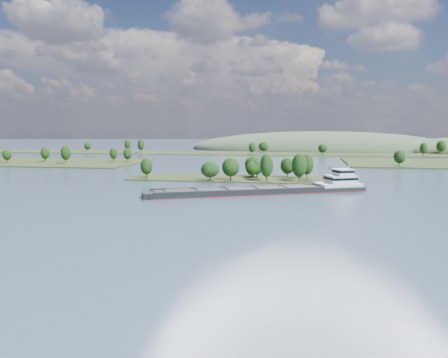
# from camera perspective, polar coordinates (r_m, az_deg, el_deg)

# --- Properties ---
(ground) EXTENTS (1800.00, 1800.00, 0.00)m
(ground) POSITION_cam_1_polar(r_m,az_deg,el_deg) (166.14, -3.06, -2.40)
(ground) COLOR #374F5F
(ground) RESTS_ON ground
(tree_island) EXTENTS (100.00, 32.57, 14.85)m
(tree_island) POSITION_cam_1_polar(r_m,az_deg,el_deg) (221.52, 2.28, 0.94)
(tree_island) COLOR #263316
(tree_island) RESTS_ON ground
(back_shoreline) EXTENTS (900.00, 60.00, 15.04)m
(back_shoreline) POSITION_cam_1_polar(r_m,az_deg,el_deg) (441.23, 6.34, 3.37)
(back_shoreline) COLOR #263316
(back_shoreline) RESTS_ON ground
(hill_west) EXTENTS (320.00, 160.00, 44.00)m
(hill_west) POSITION_cam_1_polar(r_m,az_deg,el_deg) (540.80, 12.52, 3.80)
(hill_west) COLOR #3C5137
(hill_west) RESTS_ON ground
(cargo_barge) EXTENTS (87.81, 47.17, 12.36)m
(cargo_barge) POSITION_cam_1_polar(r_m,az_deg,el_deg) (178.42, 6.45, -1.30)
(cargo_barge) COLOR black
(cargo_barge) RESTS_ON ground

